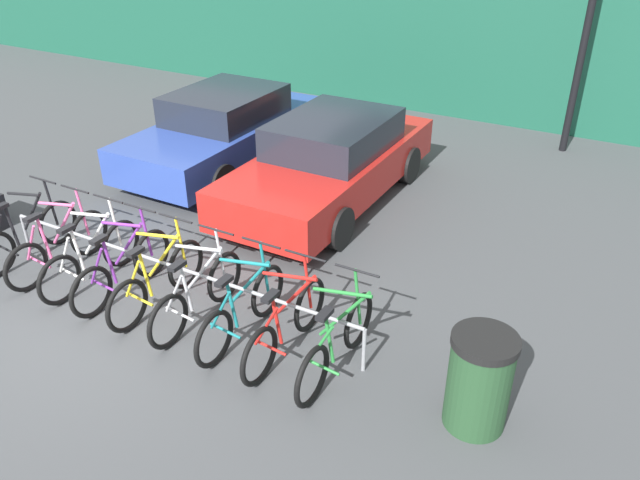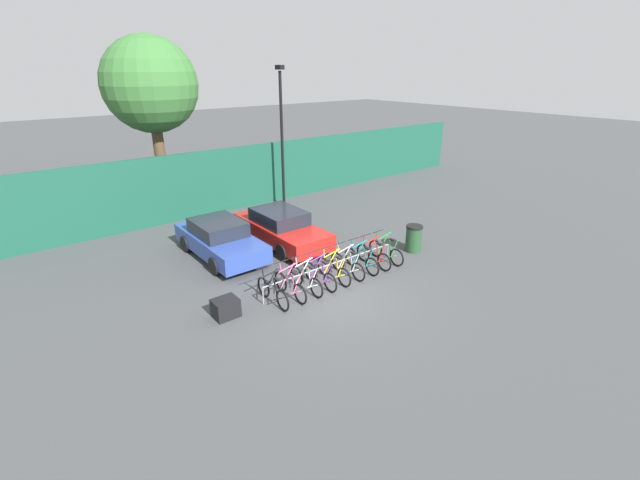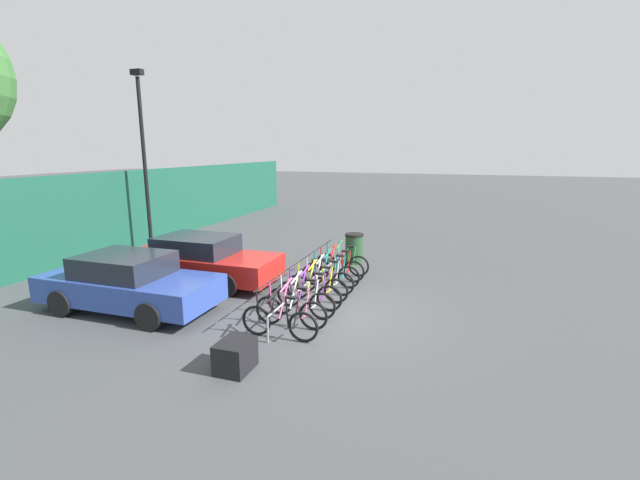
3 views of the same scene
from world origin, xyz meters
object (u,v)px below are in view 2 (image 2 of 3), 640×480
Objects in this scene: bicycle_pink at (290,286)px; bicycle_green at (386,252)px; bicycle_yellow at (334,270)px; car_blue at (220,239)px; cargo_crate at (226,308)px; tree_behind_hoarding at (150,86)px; bicycle_red at (373,256)px; bicycle_teal at (361,260)px; bicycle_white at (306,280)px; lamp_post at (282,132)px; bicycle_black at (273,292)px; bike_rack at (332,265)px; bicycle_silver at (348,265)px; bicycle_purple at (320,275)px; car_red at (281,228)px; trash_bin at (414,238)px.

bicycle_green is (4.22, 0.00, 0.00)m from bicycle_pink.
car_blue reaches higher than bicycle_yellow.
tree_behind_hoarding reaches higher than cargo_crate.
bicycle_teal is at bearing 177.69° from bicycle_red.
bicycle_red is 0.39× the size of car_blue.
bicycle_white is at bearing -77.72° from car_blue.
bicycle_pink is 10.04m from lamp_post.
bicycle_black and bicycle_yellow have the same top height.
bicycle_red is (1.79, -0.15, -0.13)m from bike_rack.
car_blue is (-2.64, 4.12, 0.31)m from bicycle_silver.
bike_rack is at bearing 9.70° from bicycle_purple.
bicycle_purple is 1.20m from bicycle_silver.
car_red reaches higher than bicycle_yellow.
bicycle_yellow and bicycle_green have the same top height.
cargo_crate is at bearing 175.15° from bicycle_silver.
cargo_crate is at bearing 175.02° from bicycle_black.
bicycle_white is 1.00× the size of bicycle_yellow.
car_blue reaches higher than bike_rack.
bicycle_white is 2.39m from bicycle_teal.
lamp_post is at bearing 60.01° from bicycle_pink.
bicycle_black is 2.37m from bicycle_yellow.
lamp_post is at bearing 73.40° from bicycle_teal.
bicycle_teal is at bearing -179.98° from trash_bin.
bicycle_red reaches higher than trash_bin.
bicycle_silver is at bearing -14.77° from bike_rack.
bicycle_purple is 0.22× the size of tree_behind_hoarding.
bicycle_red is at bearing -2.23° from cargo_crate.
lamp_post is (1.54, 7.97, 3.31)m from bicycle_red.
bicycle_white reaches higher than cargo_crate.
lamp_post is (3.39, 7.97, 3.31)m from bicycle_yellow.
bicycle_pink is 2.36m from bicycle_silver.
bike_rack reaches higher than cargo_crate.
trash_bin is (6.36, 0.00, 0.14)m from bicycle_black.
bicycle_silver is at bearing -2.85° from cargo_crate.
bicycle_pink is 1.66× the size of trash_bin.
car_red is 5.18m from trash_bin.
bicycle_pink is (-1.79, -0.15, -0.13)m from bike_rack.
bicycle_silver is 3.37m from trash_bin.
bicycle_pink is at bearing 177.69° from bicycle_red.
bicycle_silver is 1.23m from bicycle_red.
bike_rack is 3.15× the size of bicycle_green.
bicycle_red is 12.55m from tree_behind_hoarding.
tree_behind_hoarding is at bearing 86.59° from car_blue.
bicycle_pink is at bearing -175.26° from bike_rack.
bicycle_pink is 1.00× the size of bicycle_white.
car_blue is (-3.87, 4.12, 0.31)m from bicycle_red.
bicycle_pink is 4.22m from bicycle_green.
trash_bin is (5.73, 0.00, 0.14)m from bicycle_pink.
bicycle_teal is (2.39, 0.00, 0.00)m from bicycle_white.
bike_rack is 3.86m from cargo_crate.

